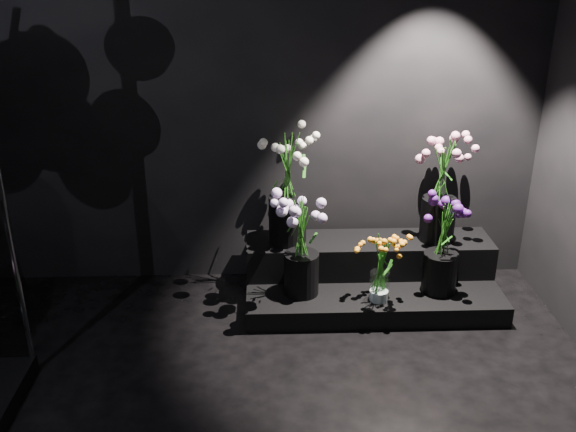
{
  "coord_description": "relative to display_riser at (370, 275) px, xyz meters",
  "views": [
    {
      "loc": [
        0.05,
        -2.38,
        2.34
      ],
      "look_at": [
        0.18,
        1.2,
        0.82
      ],
      "focal_mm": 40.0,
      "sensor_mm": 36.0,
      "label": 1
    }
  ],
  "objects": [
    {
      "name": "wall_back",
      "position": [
        -0.78,
        0.35,
        1.24
      ],
      "size": [
        4.0,
        0.0,
        4.0
      ],
      "primitive_type": "plane",
      "rotation": [
        1.57,
        0.0,
        0.0
      ],
      "color": "black",
      "rests_on": "floor"
    },
    {
      "name": "display_riser",
      "position": [
        0.0,
        0.0,
        0.0
      ],
      "size": [
        1.76,
        0.78,
        0.39
      ],
      "color": "black",
      "rests_on": "floor"
    },
    {
      "name": "bouquet_orange_bells",
      "position": [
        0.01,
        -0.33,
        0.23
      ],
      "size": [
        0.25,
        0.25,
        0.48
      ],
      "rotation": [
        0.0,
        0.0,
        -0.04
      ],
      "color": "white",
      "rests_on": "display_riser"
    },
    {
      "name": "bouquet_lilac",
      "position": [
        -0.5,
        -0.21,
        0.38
      ],
      "size": [
        0.49,
        0.49,
        0.68
      ],
      "rotation": [
        0.0,
        0.0,
        0.38
      ],
      "color": "black",
      "rests_on": "display_riser"
    },
    {
      "name": "bouquet_purple",
      "position": [
        0.44,
        -0.21,
        0.36
      ],
      "size": [
        0.35,
        0.35,
        0.67
      ],
      "rotation": [
        0.0,
        0.0,
        0.04
      ],
      "color": "black",
      "rests_on": "display_riser"
    },
    {
      "name": "bouquet_cream_roses",
      "position": [
        -0.59,
        0.1,
        0.69
      ],
      "size": [
        0.54,
        0.54,
        0.8
      ],
      "rotation": [
        0.0,
        0.0,
        -0.42
      ],
      "color": "black",
      "rests_on": "display_riser"
    },
    {
      "name": "bouquet_pink_roses",
      "position": [
        0.48,
        0.09,
        0.66
      ],
      "size": [
        0.36,
        0.36,
        0.76
      ],
      "rotation": [
        0.0,
        0.0,
        0.03
      ],
      "color": "black",
      "rests_on": "display_riser"
    }
  ]
}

